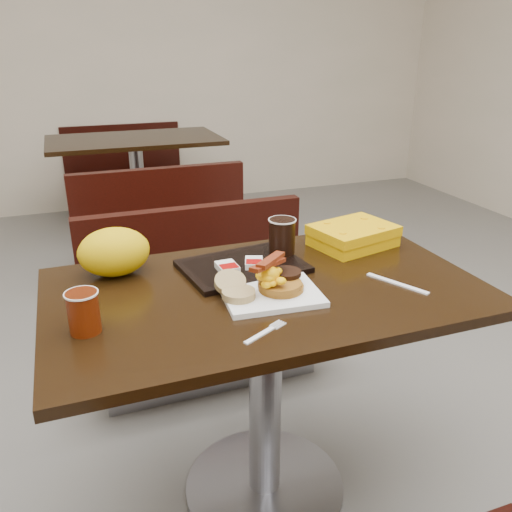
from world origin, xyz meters
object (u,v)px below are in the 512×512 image
object	(u,v)px
table_far	(139,189)
hashbrown_sleeve_right	(254,263)
hashbrown_sleeve_left	(227,267)
paper_bag	(114,252)
bench_far_n	(127,171)
fork	(259,335)
coffee_cup_near	(84,312)
tray	(243,266)
knife	(397,283)
pancake_stack	(281,285)
platter	(271,294)
bench_near_n	(206,303)
bench_far_s	(156,219)
table_near	(265,397)
clamshell	(353,235)
coffee_cup_far	(282,236)

from	to	relation	value
table_far	hashbrown_sleeve_right	distance (m)	2.52
hashbrown_sleeve_left	paper_bag	xyz separation A→B (m)	(-0.30, 0.12, 0.04)
bench_far_n	paper_bag	bearing A→B (deg)	-97.12
bench_far_n	hashbrown_sleeve_left	distance (m)	3.22
fork	coffee_cup_near	bearing A→B (deg)	128.76
table_far	tray	bearing A→B (deg)	-90.50
tray	hashbrown_sleeve_right	world-z (taller)	hashbrown_sleeve_right
bench_far_n	knife	bearing A→B (deg)	-84.09
pancake_stack	hashbrown_sleeve_left	distance (m)	0.19
platter	coffee_cup_near	bearing A→B (deg)	-173.25
bench_far_n	coffee_cup_near	size ratio (longest dim) A/B	9.77
bench_near_n	bench_far_s	xyz separation A→B (m)	(0.00, 1.20, 0.00)
bench_far_s	table_near	bearing A→B (deg)	-90.00
tray	bench_far_s	bearing A→B (deg)	81.64
coffee_cup_near	bench_far_n	bearing A→B (deg)	81.79
bench_near_n	platter	size ratio (longest dim) A/B	3.91
platter	pancake_stack	size ratio (longest dim) A/B	2.09
coffee_cup_near	tray	bearing A→B (deg)	25.45
hashbrown_sleeve_left	coffee_cup_near	bearing A→B (deg)	-157.42
fork	knife	world-z (taller)	same
bench_far_n	platter	xyz separation A→B (m)	(-0.01, -3.36, 0.40)
pancake_stack	table_far	bearing A→B (deg)	90.44
hashbrown_sleeve_left	bench_far_s	bearing A→B (deg)	85.11
clamshell	table_far	bearing A→B (deg)	85.83
knife	hashbrown_sleeve_left	bearing A→B (deg)	-143.34
bench_far_n	hashbrown_sleeve_right	distance (m)	3.21
pancake_stack	platter	bearing A→B (deg)	-170.28
bench_near_n	paper_bag	xyz separation A→B (m)	(-0.38, -0.47, 0.46)
fork	paper_bag	distance (m)	0.55
coffee_cup_near	knife	xyz separation A→B (m)	(0.84, -0.03, -0.05)
table_far	clamshell	size ratio (longest dim) A/B	4.64
hashbrown_sleeve_right	knife	bearing A→B (deg)	-13.14
bench_far_s	paper_bag	distance (m)	1.77
bench_near_n	hashbrown_sleeve_left	xyz separation A→B (m)	(-0.08, -0.59, 0.42)
bench_far_n	pancake_stack	distance (m)	3.38
fork	paper_bag	xyz separation A→B (m)	(-0.27, 0.47, 0.07)
bench_far_n	paper_bag	world-z (taller)	paper_bag
pancake_stack	table_near	bearing A→B (deg)	109.26
tray	hashbrown_sleeve_right	size ratio (longest dim) A/B	5.01
table_far	paper_bag	world-z (taller)	paper_bag
platter	tray	distance (m)	0.20
fork	tray	bearing A→B (deg)	48.79
platter	tray	bearing A→B (deg)	97.76
table_far	pancake_stack	world-z (taller)	pancake_stack
coffee_cup_far	clamshell	xyz separation A→B (m)	(0.27, 0.02, -0.04)
tray	paper_bag	bearing A→B (deg)	158.45
bench_far_s	hashbrown_sleeve_right	distance (m)	1.83
tray	paper_bag	world-z (taller)	paper_bag
pancake_stack	tray	world-z (taller)	pancake_stack
pancake_stack	tray	distance (m)	0.20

